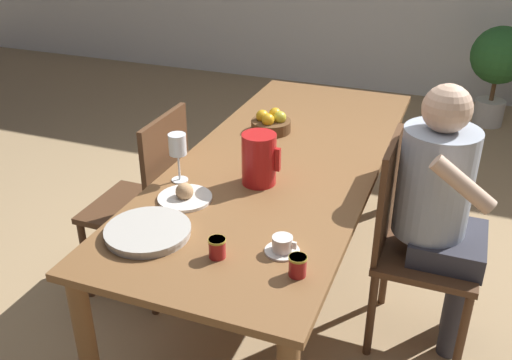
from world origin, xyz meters
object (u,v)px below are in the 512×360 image
(chair_opposite, at_px, (147,201))
(fruit_bowl, at_px, (271,123))
(wine_glass_water, at_px, (178,146))
(jam_jar_amber, at_px, (217,247))
(red_pitcher, at_px, (259,159))
(serving_tray, at_px, (148,232))
(potted_plant, at_px, (499,62))
(chair_person_side, at_px, (411,241))
(person_seated, at_px, (441,200))
(jam_jar_red, at_px, (298,265))
(bread_plate, at_px, (185,195))
(teacup_near_person, at_px, (282,246))

(chair_opposite, height_order, fruit_bowl, chair_opposite)
(wine_glass_water, bearing_deg, jam_jar_amber, -49.81)
(red_pitcher, bearing_deg, serving_tray, -113.46)
(chair_opposite, height_order, serving_tray, chair_opposite)
(potted_plant, bearing_deg, red_pitcher, -107.27)
(chair_person_side, height_order, fruit_bowl, chair_person_side)
(serving_tray, height_order, fruit_bowl, fruit_bowl)
(person_seated, relative_size, potted_plant, 1.42)
(wine_glass_water, bearing_deg, serving_tray, -77.39)
(person_seated, bearing_deg, wine_glass_water, -73.99)
(jam_jar_red, bearing_deg, bread_plate, 151.13)
(chair_person_side, xyz_separation_m, person_seated, (0.09, 0.03, 0.20))
(person_seated, height_order, potted_plant, person_seated)
(serving_tray, relative_size, potted_plant, 0.36)
(serving_tray, distance_m, bread_plate, 0.28)
(bread_plate, xyz_separation_m, jam_jar_red, (0.56, -0.31, 0.02))
(red_pitcher, height_order, serving_tray, red_pitcher)
(chair_person_side, height_order, bread_plate, chair_person_side)
(red_pitcher, height_order, bread_plate, red_pitcher)
(serving_tray, xyz_separation_m, jam_jar_amber, (0.28, -0.03, 0.02))
(teacup_near_person, bearing_deg, chair_person_side, 58.32)
(wine_glass_water, xyz_separation_m, serving_tray, (0.09, -0.41, -0.14))
(chair_person_side, bearing_deg, jam_jar_red, -22.16)
(wine_glass_water, bearing_deg, fruit_bowl, 74.67)
(person_seated, distance_m, jam_jar_red, 0.84)
(red_pitcher, relative_size, bread_plate, 1.01)
(chair_person_side, xyz_separation_m, chair_opposite, (-1.22, -0.10, 0.00))
(chair_person_side, bearing_deg, fruit_bowl, -115.59)
(teacup_near_person, xyz_separation_m, fruit_bowl, (-0.39, 0.98, 0.02))
(jam_jar_red, bearing_deg, teacup_near_person, 129.28)
(person_seated, distance_m, wine_glass_water, 1.09)
(fruit_bowl, bearing_deg, teacup_near_person, -68.20)
(chair_person_side, xyz_separation_m, potted_plant, (0.32, 2.88, 0.04))
(bread_plate, bearing_deg, red_pitcher, 46.98)
(chair_opposite, bearing_deg, teacup_near_person, -120.85)
(chair_person_side, height_order, jam_jar_amber, chair_person_side)
(serving_tray, relative_size, bread_plate, 1.42)
(jam_jar_amber, distance_m, jam_jar_red, 0.28)
(chair_person_side, relative_size, serving_tray, 3.12)
(person_seated, bearing_deg, chair_opposite, -84.44)
(bread_plate, bearing_deg, chair_person_side, 25.64)
(chair_person_side, bearing_deg, potted_plant, 173.62)
(fruit_bowl, height_order, potted_plant, fruit_bowl)
(teacup_near_person, bearing_deg, potted_plant, 78.69)
(chair_person_side, height_order, chair_opposite, same)
(bread_plate, height_order, fruit_bowl, fruit_bowl)
(potted_plant, bearing_deg, jam_jar_amber, -103.90)
(bread_plate, distance_m, potted_plant, 3.50)
(teacup_near_person, xyz_separation_m, jam_jar_amber, (-0.19, -0.10, 0.01))
(jam_jar_amber, xyz_separation_m, jam_jar_red, (0.28, 0.00, 0.00))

